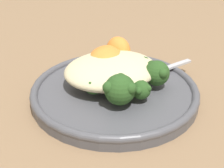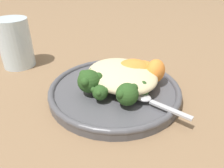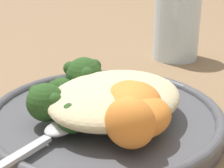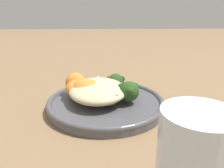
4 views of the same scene
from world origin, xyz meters
The scene contains 14 objects.
ground_plane centered at (0.00, 0.00, 0.00)m, with size 4.00×4.00×0.00m, color #846647.
plate centered at (-0.02, 0.02, 0.01)m, with size 0.26×0.26×0.02m.
quinoa_mound centered at (-0.02, 0.04, 0.04)m, with size 0.15×0.13×0.04m, color beige.
broccoli_stalk_0 centered at (-0.05, 0.01, 0.04)m, with size 0.08×0.06×0.03m.
broccoli_stalk_1 centered at (-0.03, -0.02, 0.04)m, with size 0.06×0.11×0.04m.
broccoli_stalk_2 centered at (0.00, -0.01, 0.03)m, with size 0.03×0.10×0.03m.
broccoli_stalk_3 centered at (0.04, 0.00, 0.04)m, with size 0.09×0.08×0.04m.
broccoli_stalk_4 centered at (0.03, 0.03, 0.04)m, with size 0.08×0.03×0.03m.
sweet_potato_chunk_0 centered at (-0.01, 0.07, 0.04)m, with size 0.07×0.06×0.04m, color orange.
sweet_potato_chunk_1 centered at (0.00, 0.08, 0.04)m, with size 0.06×0.05×0.04m, color orange.
sweet_potato_chunk_2 centered at (-0.01, 0.06, 0.04)m, with size 0.06×0.05×0.04m, color orange.
sweet_potato_chunk_3 centered at (0.02, 0.09, 0.05)m, with size 0.05×0.04×0.05m, color orange.
spoon centered at (0.06, 0.03, 0.03)m, with size 0.11×0.04×0.01m.
water_glass centered at (-0.28, -0.07, 0.06)m, with size 0.08×0.08×0.12m, color silver.
Camera 4 is at (-0.46, 0.02, 0.21)m, focal length 35.00 mm.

